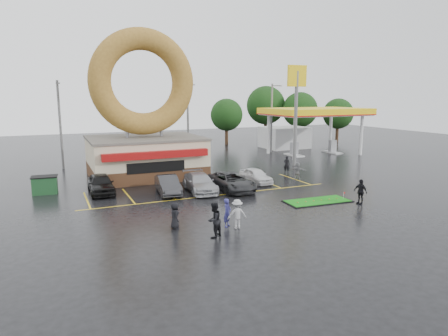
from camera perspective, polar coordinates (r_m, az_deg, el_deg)
name	(u,v)px	position (r m, az deg, el deg)	size (l,w,h in m)	color
ground	(233,207)	(27.47, 1.34, -5.57)	(120.00, 120.00, 0.00)	black
donut_shop	(144,129)	(37.88, -11.29, 5.53)	(10.20, 8.70, 13.50)	#472B19
gas_station	(301,124)	(54.79, 10.98, 6.19)	(12.30, 13.65, 5.90)	silver
shell_sign	(296,97)	(43.32, 10.29, 10.01)	(2.20, 0.36, 10.60)	slate
streetlight_left	(60,123)	(43.87, -22.37, 6.01)	(0.40, 2.21, 9.00)	slate
streetlight_mid	(188,119)	(47.40, -5.16, 7.02)	(0.40, 2.21, 9.00)	slate
streetlight_right	(272,116)	(53.38, 6.86, 7.37)	(0.40, 2.21, 9.00)	slate
tree_far_a	(300,110)	(65.56, 10.80, 8.17)	(5.60, 5.60, 8.00)	#332114
tree_far_b	(338,114)	(67.64, 15.98, 7.46)	(4.90, 4.90, 7.00)	#332114
tree_far_c	(266,105)	(66.78, 5.99, 8.89)	(6.30, 6.30, 9.00)	#332114
tree_far_d	(227,115)	(61.40, 0.37, 7.60)	(4.90, 4.90, 7.00)	#332114
car_black	(101,184)	(32.41, -17.19, -2.17)	(1.80, 4.48, 1.53)	black
car_dgrey	(168,185)	(31.20, -8.02, -2.39)	(1.49, 4.27, 1.41)	#2B2B2D
car_silver	(200,183)	(31.60, -3.47, -2.12)	(2.00, 4.91, 1.42)	#9A9B9F
car_grey	(231,182)	(31.96, 1.07, -1.94)	(2.40, 5.19, 1.44)	#2A2A2C
car_white	(256,176)	(34.73, 4.58, -1.10)	(1.53, 3.80, 1.29)	silver
person_blue	(227,213)	(23.28, 0.48, -6.39)	(0.61, 0.40, 1.66)	navy
person_blackjkt	(214,220)	(21.54, -1.43, -7.44)	(0.94, 0.73, 1.92)	black
person_hoodie	(237,214)	(22.97, 1.88, -6.58)	(1.10, 0.63, 1.70)	#9B9B9E
person_bystander	(175,216)	(23.11, -7.06, -6.76)	(0.76, 0.49, 1.55)	black
person_cameraman	(360,192)	(29.57, 18.91, -3.21)	(1.04, 0.43, 1.77)	black
person_walker_near	(297,171)	(36.77, 10.45, -0.37)	(1.46, 0.47, 1.58)	gray
person_walker_far	(287,165)	(39.41, 8.95, 0.49)	(0.62, 0.41, 1.70)	black
dumpster	(45,185)	(33.93, -24.22, -2.27)	(1.80, 1.20, 1.30)	#1B4723
putting_green	(318,201)	(29.53, 13.22, -4.63)	(4.94, 2.36, 0.60)	black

